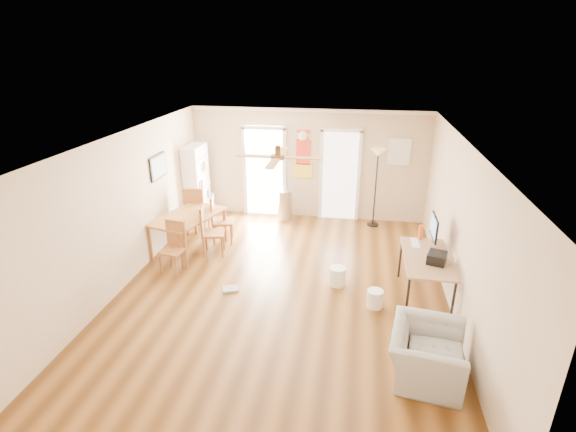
% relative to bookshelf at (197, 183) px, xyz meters
% --- Properties ---
extents(floor, '(7.00, 7.00, 0.00)m').
position_rel_bookshelf_xyz_m(floor, '(2.55, -2.87, -0.90)').
color(floor, brown).
rests_on(floor, ground).
extents(ceiling, '(5.50, 7.00, 0.00)m').
position_rel_bookshelf_xyz_m(ceiling, '(2.55, -2.87, 1.70)').
color(ceiling, silver).
rests_on(ceiling, floor).
extents(wall_back, '(5.50, 0.04, 2.60)m').
position_rel_bookshelf_xyz_m(wall_back, '(2.55, 0.63, 0.40)').
color(wall_back, beige).
rests_on(wall_back, floor).
extents(wall_front, '(5.50, 0.04, 2.60)m').
position_rel_bookshelf_xyz_m(wall_front, '(2.55, -6.37, 0.40)').
color(wall_front, beige).
rests_on(wall_front, floor).
extents(wall_left, '(0.04, 7.00, 2.60)m').
position_rel_bookshelf_xyz_m(wall_left, '(-0.20, -2.87, 0.40)').
color(wall_left, beige).
rests_on(wall_left, floor).
extents(wall_right, '(0.04, 7.00, 2.60)m').
position_rel_bookshelf_xyz_m(wall_right, '(5.30, -2.87, 0.40)').
color(wall_right, beige).
rests_on(wall_right, floor).
extents(crown_molding, '(5.50, 7.00, 0.08)m').
position_rel_bookshelf_xyz_m(crown_molding, '(2.55, -2.87, 1.66)').
color(crown_molding, white).
rests_on(crown_molding, wall_back).
extents(kitchen_doorway, '(0.90, 0.10, 2.10)m').
position_rel_bookshelf_xyz_m(kitchen_doorway, '(1.50, 0.61, 0.15)').
color(kitchen_doorway, white).
rests_on(kitchen_doorway, wall_back).
extents(bathroom_doorway, '(0.80, 0.10, 2.10)m').
position_rel_bookshelf_xyz_m(bathroom_doorway, '(3.30, 0.61, 0.15)').
color(bathroom_doorway, white).
rests_on(bathroom_doorway, wall_back).
extents(wall_decal, '(0.46, 0.03, 1.10)m').
position_rel_bookshelf_xyz_m(wall_decal, '(2.42, 0.61, 0.65)').
color(wall_decal, red).
rests_on(wall_decal, wall_back).
extents(ac_grille, '(0.50, 0.04, 0.60)m').
position_rel_bookshelf_xyz_m(ac_grille, '(4.60, 0.60, 0.80)').
color(ac_grille, white).
rests_on(ac_grille, wall_back).
extents(framed_poster, '(0.04, 0.66, 0.48)m').
position_rel_bookshelf_xyz_m(framed_poster, '(-0.18, -1.47, 0.80)').
color(framed_poster, black).
rests_on(framed_poster, wall_left).
extents(ceiling_fan, '(1.24, 1.24, 0.20)m').
position_rel_bookshelf_xyz_m(ceiling_fan, '(2.55, -3.17, 1.53)').
color(ceiling_fan, '#593819').
rests_on(ceiling_fan, ceiling).
extents(bookshelf, '(0.42, 0.84, 1.80)m').
position_rel_bookshelf_xyz_m(bookshelf, '(0.00, 0.00, 0.00)').
color(bookshelf, white).
rests_on(bookshelf, floor).
extents(dining_table, '(1.32, 1.72, 0.76)m').
position_rel_bookshelf_xyz_m(dining_table, '(0.40, -1.62, -0.52)').
color(dining_table, olive).
rests_on(dining_table, floor).
extents(dining_chair_right_a, '(0.51, 0.51, 1.02)m').
position_rel_bookshelf_xyz_m(dining_chair_right_a, '(0.95, -1.11, -0.39)').
color(dining_chair_right_a, olive).
rests_on(dining_chair_right_a, floor).
extents(dining_chair_right_b, '(0.50, 0.50, 1.02)m').
position_rel_bookshelf_xyz_m(dining_chair_right_b, '(0.95, -1.71, -0.39)').
color(dining_chair_right_b, '#976330').
rests_on(dining_chair_right_b, floor).
extents(dining_chair_near, '(0.45, 0.45, 0.96)m').
position_rel_bookshelf_xyz_m(dining_chair_near, '(0.44, -2.53, -0.42)').
color(dining_chair_near, olive).
rests_on(dining_chair_near, floor).
extents(dining_chair_far, '(0.48, 0.48, 1.07)m').
position_rel_bookshelf_xyz_m(dining_chair_far, '(0.25, -0.71, -0.36)').
color(dining_chair_far, '#A36F34').
rests_on(dining_chair_far, floor).
extents(trash_can, '(0.35, 0.35, 0.74)m').
position_rel_bookshelf_xyz_m(trash_can, '(2.05, 0.29, -0.53)').
color(trash_can, '#AAAAAC').
rests_on(trash_can, floor).
extents(torchiere_lamp, '(0.43, 0.43, 1.81)m').
position_rel_bookshelf_xyz_m(torchiere_lamp, '(4.13, 0.31, 0.01)').
color(torchiere_lamp, black).
rests_on(torchiere_lamp, floor).
extents(computer_desk, '(0.73, 1.47, 0.79)m').
position_rel_bookshelf_xyz_m(computer_desk, '(4.88, -2.74, -0.51)').
color(computer_desk, '#A7805A').
rests_on(computer_desk, floor).
extents(imac, '(0.12, 0.57, 0.52)m').
position_rel_bookshelf_xyz_m(imac, '(5.02, -2.28, 0.15)').
color(imac, black).
rests_on(imac, computer_desk).
extents(keyboard, '(0.13, 0.40, 0.01)m').
position_rel_bookshelf_xyz_m(keyboard, '(4.75, -2.26, -0.11)').
color(keyboard, silver).
rests_on(keyboard, computer_desk).
extents(printer, '(0.35, 0.38, 0.16)m').
position_rel_bookshelf_xyz_m(printer, '(5.00, -2.91, -0.03)').
color(printer, black).
rests_on(printer, computer_desk).
extents(orange_bottle, '(0.10, 0.10, 0.25)m').
position_rel_bookshelf_xyz_m(orange_bottle, '(4.85, -2.04, 0.01)').
color(orange_bottle, '#FD5816').
rests_on(orange_bottle, computer_desk).
extents(wastebasket_a, '(0.32, 0.32, 0.33)m').
position_rel_bookshelf_xyz_m(wastebasket_a, '(3.47, -2.51, -0.73)').
color(wastebasket_a, white).
rests_on(wastebasket_a, floor).
extents(wastebasket_b, '(0.33, 0.33, 0.30)m').
position_rel_bookshelf_xyz_m(wastebasket_b, '(4.10, -3.10, -0.75)').
color(wastebasket_b, white).
rests_on(wastebasket_b, floor).
extents(floor_cloth, '(0.32, 0.29, 0.04)m').
position_rel_bookshelf_xyz_m(floor_cloth, '(1.66, -2.99, -0.88)').
color(floor_cloth, '#989994').
rests_on(floor_cloth, floor).
extents(armchair, '(1.04, 1.15, 0.66)m').
position_rel_bookshelf_xyz_m(armchair, '(4.70, -4.57, -0.57)').
color(armchair, '#9B9B96').
rests_on(armchair, floor).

